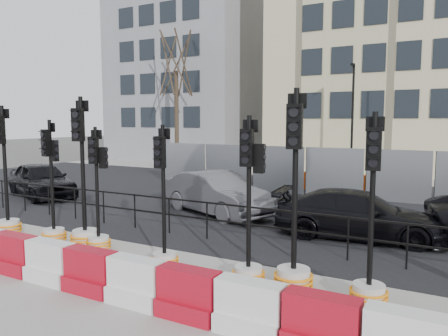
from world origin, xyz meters
The scene contains 22 objects.
ground centered at (0.00, 0.00, 0.00)m, with size 120.00×120.00×0.00m, color #51514C.
sidewalk_near centered at (0.00, -3.00, 0.01)m, with size 40.00×6.00×0.02m, color gray.
road centered at (0.00, 7.00, 0.01)m, with size 40.00×14.00×0.03m, color black.
sidewalk_far centered at (0.00, 16.00, 0.01)m, with size 40.00×4.00×0.02m, color gray.
building_grey centered at (-14.00, 21.99, 7.00)m, with size 11.00×9.06×14.00m.
building_cream centered at (2.00, 21.99, 9.00)m, with size 15.00×10.06×18.00m.
kerb_railing centered at (0.00, 1.20, 0.69)m, with size 18.00×0.04×1.00m.
heras_fencing centered at (-0.01, 9.80, 0.68)m, with size 14.33×1.72×2.00m.
lamp_post_far centered at (0.50, 14.98, 3.22)m, with size 0.12×0.56×6.00m.
tree_bare_far centered at (-11.00, 15.50, 6.65)m, with size 2.00×2.00×9.00m.
barrier_row centered at (0.00, -2.80, 0.37)m, with size 13.60×0.50×0.80m.
traffic_signal_a centered at (-4.90, -1.03, 0.72)m, with size 0.68×0.68×3.47m.
traffic_signal_b centered at (-3.19, -0.96, 0.74)m, with size 0.61×0.61×3.10m.
traffic_signal_c centered at (-2.23, -0.84, 0.75)m, with size 0.72×0.72×3.64m.
traffic_signal_d centered at (-1.73, -0.88, 0.70)m, with size 0.58×0.58×2.93m.
traffic_signal_e centered at (0.42, -1.19, 0.62)m, with size 0.59×0.59×2.99m.
traffic_signal_f centered at (2.34, -1.16, 0.76)m, with size 0.62×0.62×3.17m.
traffic_signal_g centered at (3.15, -1.01, 0.75)m, with size 0.72×0.72×3.63m.
traffic_signal_h centered at (4.46, -1.01, 0.66)m, with size 0.63×0.63×3.22m.
car_a centered at (-9.09, 3.36, 0.71)m, with size 4.48×2.98×1.42m, color black.
car_b centered at (-1.35, 4.02, 0.71)m, with size 4.54×3.03×1.42m, color #525157.
car_c centered at (3.39, 3.24, 0.63)m, with size 4.51×2.24×1.26m, color black.
Camera 1 is at (5.74, -8.23, 3.07)m, focal length 35.00 mm.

